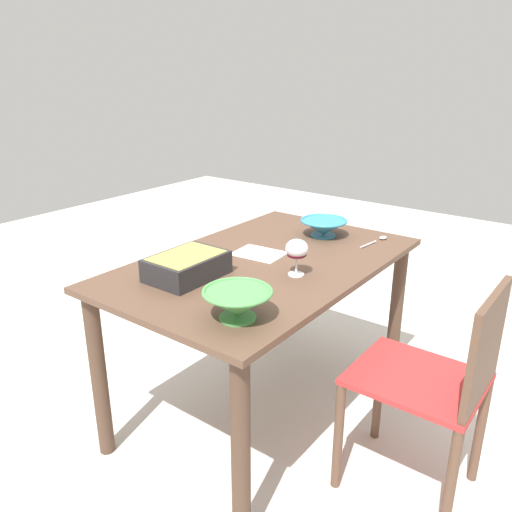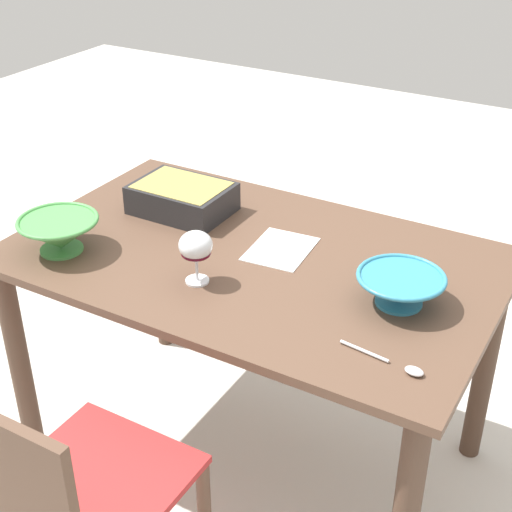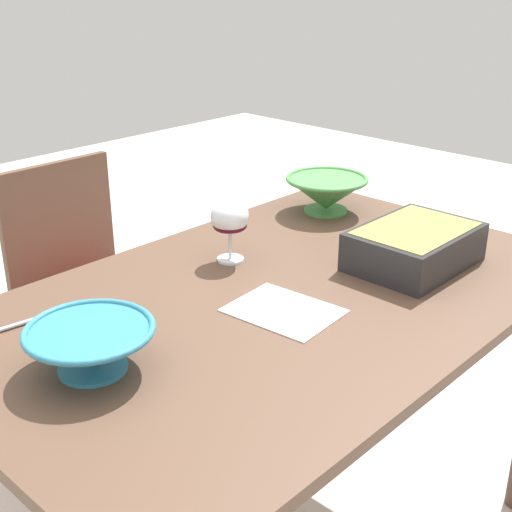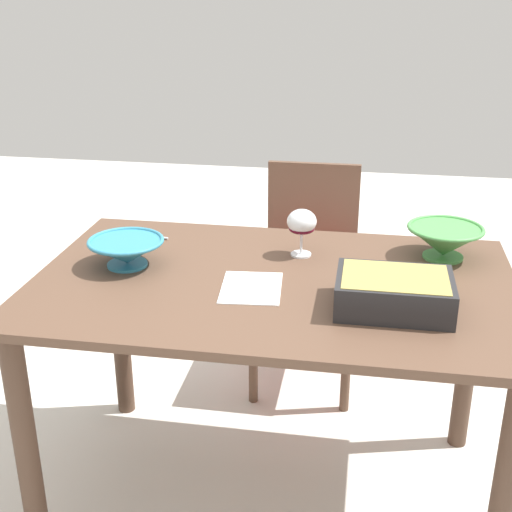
{
  "view_description": "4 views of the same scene",
  "coord_description": "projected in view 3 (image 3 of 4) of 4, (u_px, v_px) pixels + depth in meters",
  "views": [
    {
      "loc": [
        1.65,
        1.2,
        1.52
      ],
      "look_at": [
        0.1,
        0.03,
        0.81
      ],
      "focal_mm": 36.14,
      "sensor_mm": 36.0,
      "label": 1
    },
    {
      "loc": [
        -0.91,
        1.57,
        1.79
      ],
      "look_at": [
        -0.05,
        0.07,
        0.8
      ],
      "focal_mm": 51.98,
      "sensor_mm": 36.0,
      "label": 2
    },
    {
      "loc": [
        -1.0,
        -0.89,
        1.41
      ],
      "look_at": [
        0.07,
        0.13,
        0.78
      ],
      "focal_mm": 49.05,
      "sensor_mm": 36.0,
      "label": 3
    },
    {
      "loc": [
        0.25,
        -1.76,
        1.55
      ],
      "look_at": [
        -0.06,
        0.07,
        0.79
      ],
      "focal_mm": 48.19,
      "sensor_mm": 36.0,
      "label": 4
    }
  ],
  "objects": [
    {
      "name": "wine_glass",
      "position": [
        230.0,
        220.0,
        1.61
      ],
      "size": [
        0.09,
        0.09,
        0.15
      ],
      "color": "white",
      "rests_on": "dining_table"
    },
    {
      "name": "casserole_dish",
      "position": [
        414.0,
        245.0,
        1.6
      ],
      "size": [
        0.3,
        0.21,
        0.09
      ],
      "color": "#262628",
      "rests_on": "dining_table"
    },
    {
      "name": "mixing_bowl",
      "position": [
        91.0,
        346.0,
        1.19
      ],
      "size": [
        0.22,
        0.22,
        0.08
      ],
      "color": "teal",
      "rests_on": "dining_table"
    },
    {
      "name": "chair",
      "position": [
        90.0,
        293.0,
        2.11
      ],
      "size": [
        0.39,
        0.45,
        0.86
      ],
      "color": "#B22D2D",
      "rests_on": "ground_plane"
    },
    {
      "name": "napkin",
      "position": [
        284.0,
        311.0,
        1.41
      ],
      "size": [
        0.18,
        0.23,
        0.0
      ],
      "primitive_type": "cube",
      "rotation": [
        0.0,
        0.0,
        0.09
      ],
      "color": "white",
      "rests_on": "dining_table"
    },
    {
      "name": "small_bowl",
      "position": [
        326.0,
        193.0,
        1.95
      ],
      "size": [
        0.23,
        0.23,
        0.1
      ],
      "color": "#4C994C",
      "rests_on": "dining_table"
    },
    {
      "name": "dining_table",
      "position": [
        276.0,
        343.0,
        1.53
      ],
      "size": [
        1.36,
        0.85,
        0.75
      ],
      "color": "brown",
      "rests_on": "ground_plane"
    }
  ]
}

